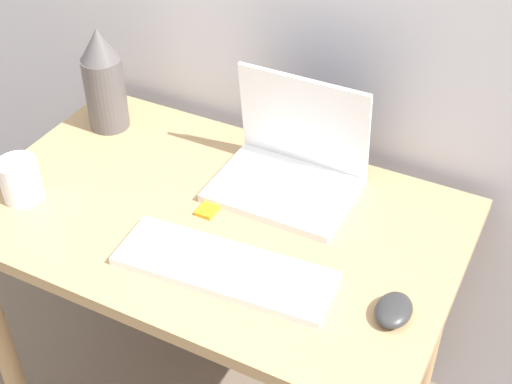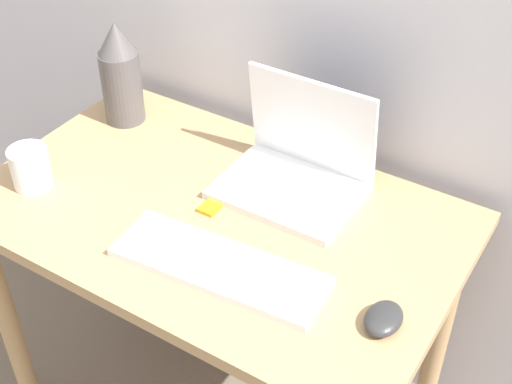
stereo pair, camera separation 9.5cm
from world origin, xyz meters
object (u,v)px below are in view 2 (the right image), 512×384
Objects in this scene: mouse at (384,319)px; vase at (120,74)px; keyboard at (219,266)px; laptop at (297,167)px; mug at (30,168)px; mp3_player at (211,207)px.

mouse is 0.35× the size of vase.
mouse is at bearing 7.18° from keyboard.
keyboard is 4.83× the size of mouse.
laptop is 0.43m from mouse.
vase reaches higher than mug.
vase is at bearing 147.49° from keyboard.
mp3_player is at bearing -125.53° from laptop.
mp3_player is 0.41m from mug.
keyboard reaches higher than mp3_player.
laptop is 5.68× the size of mp3_player.
keyboard is at bearing -89.31° from laptop.
keyboard is 1.68× the size of vase.
keyboard is at bearing -0.30° from mug.
mouse is 0.46m from mp3_player.
mouse is (0.33, 0.04, 0.01)m from keyboard.
mouse is at bearing -13.02° from mp3_player.
keyboard is at bearing -50.20° from mp3_player.
vase is (-0.83, 0.28, 0.11)m from mouse.
vase is (-0.50, 0.02, 0.07)m from laptop.
laptop is 0.51m from vase.
mouse is at bearing 2.66° from mug.
mug is at bearing -159.67° from mp3_player.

